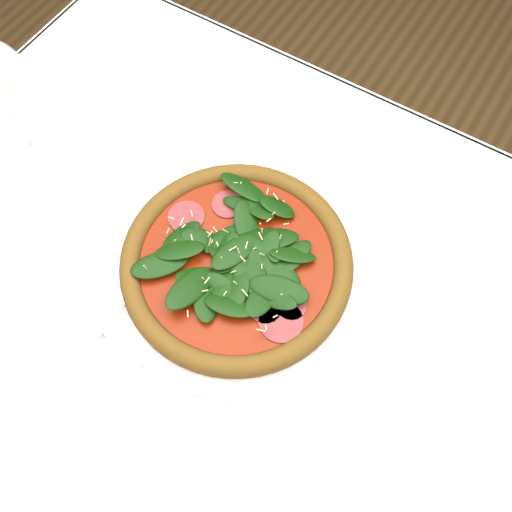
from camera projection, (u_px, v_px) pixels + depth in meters
The scene contains 6 objects.
ground at pixel (262, 409), 1.45m from camera, with size 6.00×6.00×0.00m, color brown.
dining_table at pixel (266, 321), 0.87m from camera, with size 1.21×0.81×0.75m.
plate at pixel (237, 267), 0.79m from camera, with size 0.37×0.37×0.02m.
pizza at pixel (236, 261), 0.77m from camera, with size 0.38×0.38×0.04m.
napkin at pixel (118, 309), 0.76m from camera, with size 0.15×0.07×0.01m, color white.
fork at pixel (130, 290), 0.77m from camera, with size 0.03×0.16×0.00m.
Camera 1 is at (0.15, -0.26, 1.47)m, focal length 40.00 mm.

